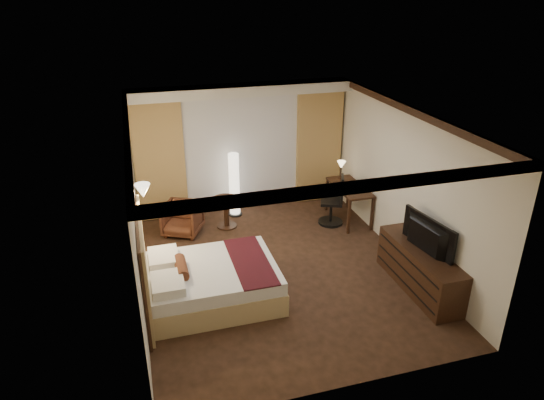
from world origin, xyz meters
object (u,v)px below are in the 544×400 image
object	(u,v)px
bed	(213,283)
desk	(349,203)
television	(423,232)
side_table	(226,213)
dresser	(419,269)
floor_lamp	(234,185)
armchair	(182,217)
office_chair	(332,200)

from	to	relation	value
bed	desk	size ratio (longest dim) A/B	1.60
desk	television	size ratio (longest dim) A/B	1.10
side_table	dresser	distance (m)	3.92
floor_lamp	bed	bearing A→B (deg)	-108.58
armchair	desk	distance (m)	3.38
bed	television	distance (m)	3.32
armchair	floor_lamp	xyz separation A→B (m)	(1.16, 0.55, 0.34)
office_chair	dresser	bearing A→B (deg)	-57.61
dresser	office_chair	bearing A→B (deg)	100.15
bed	desk	xyz separation A→B (m)	(3.16, 1.95, 0.09)
side_table	office_chair	distance (m)	2.13
desk	office_chair	xyz separation A→B (m)	(-0.41, -0.05, 0.14)
dresser	television	bearing A→B (deg)	180.00
bed	television	xyz separation A→B (m)	(3.18, -0.64, 0.74)
office_chair	television	bearing A→B (deg)	-58.26
desk	television	world-z (taller)	television
floor_lamp	side_table	bearing A→B (deg)	-119.49
dresser	television	size ratio (longest dim) A/B	1.64
armchair	desk	size ratio (longest dim) A/B	0.57
dresser	television	xyz separation A→B (m)	(-0.03, 0.00, 0.68)
bed	office_chair	distance (m)	3.35
floor_lamp	office_chair	size ratio (longest dim) A/B	1.32
desk	television	bearing A→B (deg)	-89.56
desk	office_chair	distance (m)	0.43
bed	television	size ratio (longest dim) A/B	1.77
floor_lamp	office_chair	distance (m)	2.03
armchair	desk	bearing A→B (deg)	20.14
armchair	side_table	distance (m)	0.88
side_table	television	world-z (taller)	television
armchair	dresser	distance (m)	4.51
floor_lamp	television	xyz separation A→B (m)	(2.22, -3.49, 0.34)
desk	television	xyz separation A→B (m)	(0.02, -2.60, 0.66)
side_table	bed	bearing A→B (deg)	-106.05
office_chair	bed	bearing A→B (deg)	-123.05
side_table	dresser	world-z (taller)	dresser
floor_lamp	television	world-z (taller)	floor_lamp
desk	television	distance (m)	2.68
floor_lamp	desk	distance (m)	2.39
floor_lamp	desk	xyz separation A→B (m)	(2.20, -0.89, -0.31)
bed	office_chair	size ratio (longest dim) A/B	1.89
dresser	television	distance (m)	0.68
floor_lamp	television	distance (m)	4.15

